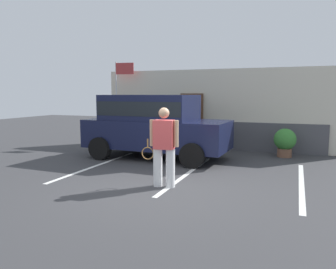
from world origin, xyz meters
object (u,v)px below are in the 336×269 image
object	(u,v)px
tennis_player_man	(164,146)
flag_pole	(120,88)
parked_suv	(154,123)
potted_plant_by_porch	(285,141)

from	to	relation	value
tennis_player_man	flag_pole	bearing A→B (deg)	-58.53
parked_suv	tennis_player_man	xyz separation A→B (m)	(1.58, -3.04, -0.22)
parked_suv	potted_plant_by_porch	xyz separation A→B (m)	(3.98, 1.71, -0.62)
flag_pole	tennis_player_man	bearing A→B (deg)	-52.30
potted_plant_by_porch	tennis_player_man	bearing A→B (deg)	-116.82
parked_suv	flag_pole	bearing A→B (deg)	140.65
potted_plant_by_porch	flag_pole	xyz separation A→B (m)	(-6.39, 0.41, 1.78)
tennis_player_man	flag_pole	distance (m)	6.67
flag_pole	potted_plant_by_porch	bearing A→B (deg)	-3.69
tennis_player_man	parked_suv	bearing A→B (deg)	-68.80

